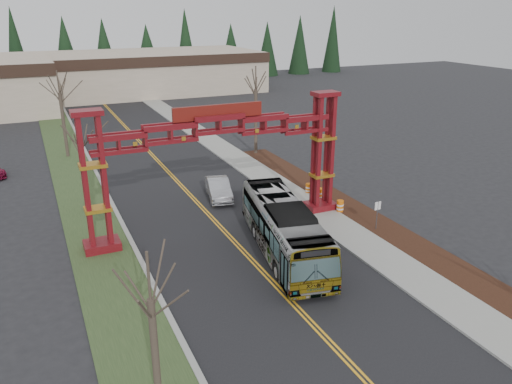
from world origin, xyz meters
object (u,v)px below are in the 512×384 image
bare_tree_median_near (151,300)px  bare_tree_median_far (60,93)px  retail_building_east (150,72)px  transit_bus (284,229)px  silver_sedan (218,189)px  bare_tree_right_far (256,89)px  street_sign (377,210)px  barrel_mid (319,195)px  barrel_north (308,189)px  barrel_south (340,207)px  bare_tree_median_mid (80,148)px  gateway_arch (219,145)px

bare_tree_median_near → bare_tree_median_far: 37.36m
retail_building_east → bare_tree_median_far: 42.94m
transit_bus → silver_sedan: size_ratio=2.47×
bare_tree_right_far → street_sign: (-0.46, -20.84, -5.18)m
barrel_mid → bare_tree_right_far: bearing=85.7°
bare_tree_median_near → barrel_north: bare_tree_median_near is taller
transit_bus → barrel_south: bearing=41.8°
silver_sedan → barrel_north: silver_sedan is taller
bare_tree_median_mid → barrel_north: 17.92m
barrel_mid → bare_tree_median_near: bearing=-136.8°
transit_bus → barrel_mid: size_ratio=11.36×
gateway_arch → barrel_north: 11.03m
transit_bus → retail_building_east: bearing=94.8°
barrel_south → barrel_north: bearing=91.4°
retail_building_east → bare_tree_median_mid: 57.57m
bare_tree_median_far → barrel_south: bearing=-54.8°
bare_tree_median_far → transit_bus: bearing=-70.1°
retail_building_east → bare_tree_right_far: size_ratio=4.23×
retail_building_east → silver_sedan: size_ratio=7.93×
bare_tree_median_near → bare_tree_right_far: size_ratio=0.72×
silver_sedan → retail_building_east: bearing=93.6°
bare_tree_median_near → bare_tree_right_far: 35.32m
street_sign → bare_tree_median_mid: bearing=145.5°
silver_sedan → barrel_north: (7.02, -2.21, -0.34)m
bare_tree_median_mid → barrel_north: size_ratio=7.72×
transit_bus → bare_tree_median_far: bearing=121.3°
retail_building_east → bare_tree_right_far: (0.00, -45.88, 3.18)m
gateway_arch → barrel_south: size_ratio=18.60×
bare_tree_median_far → barrel_south: 30.18m
barrel_north → street_sign: bearing=-85.7°
bare_tree_median_mid → bare_tree_median_far: (0.00, 15.79, 1.64)m
bare_tree_median_near → silver_sedan: bearing=63.4°
bare_tree_median_mid → barrel_south: bare_tree_median_mid is taller
gateway_arch → barrel_mid: size_ratio=17.45×
bare_tree_median_far → barrel_north: size_ratio=9.76×
gateway_arch → barrel_north: gateway_arch is taller
transit_bus → barrel_mid: transit_bus is taller
retail_building_east → street_sign: (-0.46, -66.72, -2.01)m
gateway_arch → bare_tree_median_near: size_ratio=2.79×
bare_tree_median_mid → bare_tree_median_far: bearing=90.0°
barrel_mid → barrel_south: bearing=-87.7°
bare_tree_median_mid → bare_tree_right_far: bare_tree_right_far is taller
retail_building_east → barrel_mid: 60.39m
bare_tree_median_far → bare_tree_right_far: (18.00, -7.01, 0.22)m
bare_tree_right_far → bare_tree_median_mid: bearing=-154.0°
bare_tree_median_far → bare_tree_median_near: bearing=-90.0°
bare_tree_median_near → bare_tree_median_mid: 21.53m
bare_tree_median_far → street_sign: size_ratio=4.15×
retail_building_east → street_sign: 66.75m
retail_building_east → barrel_south: size_ratio=38.84×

